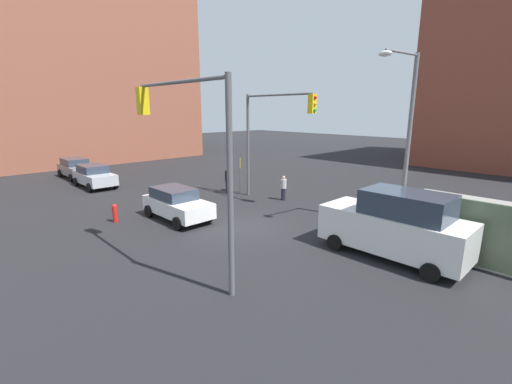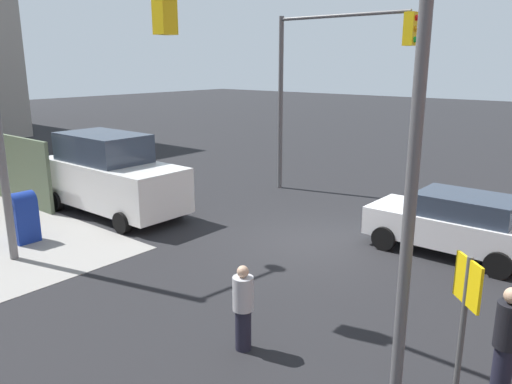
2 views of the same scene
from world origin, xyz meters
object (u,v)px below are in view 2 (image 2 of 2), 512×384
object	(u,v)px
street_lamp_corner	(7,69)
mailbox_blue	(23,215)
pedestrian_waiting	(243,307)
traffic_signal_se_corner	(327,69)
van_white_delivery	(111,175)
sedan_white	(455,223)
pedestrian_crossing	(506,342)
traffic_signal_nw_corner	(293,77)

from	to	relation	value
street_lamp_corner	mailbox_blue	xyz separation A→B (m)	(1.05, -0.43, -3.94)
mailbox_blue	pedestrian_waiting	world-z (taller)	pedestrian_waiting
traffic_signal_se_corner	van_white_delivery	bearing A→B (deg)	56.37
traffic_signal_se_corner	sedan_white	size ratio (longest dim) A/B	1.55
pedestrian_waiting	van_white_delivery	bearing A→B (deg)	66.24
street_lamp_corner	van_white_delivery	size ratio (longest dim) A/B	1.48
pedestrian_crossing	traffic_signal_nw_corner	bearing A→B (deg)	-92.23
mailbox_blue	van_white_delivery	world-z (taller)	van_white_delivery
traffic_signal_nw_corner	street_lamp_corner	size ratio (longest dim) A/B	0.81
traffic_signal_se_corner	mailbox_blue	distance (m)	10.91
street_lamp_corner	sedan_white	bearing A→B (deg)	-139.82
van_white_delivery	pedestrian_crossing	distance (m)	12.63
traffic_signal_nw_corner	traffic_signal_se_corner	world-z (taller)	same
traffic_signal_se_corner	sedan_white	distance (m)	7.43
traffic_signal_se_corner	pedestrian_crossing	distance (m)	12.29
traffic_signal_nw_corner	pedestrian_waiting	distance (m)	3.92
traffic_signal_se_corner	pedestrian_waiting	distance (m)	11.35
street_lamp_corner	pedestrian_crossing	size ratio (longest dim) A/B	4.48
mailbox_blue	traffic_signal_se_corner	bearing A→B (deg)	-111.41
traffic_signal_se_corner	traffic_signal_nw_corner	bearing A→B (deg)	118.72
traffic_signal_se_corner	pedestrian_waiting	size ratio (longest dim) A/B	4.19
street_lamp_corner	mailbox_blue	size ratio (longest dim) A/B	5.59
sedan_white	van_white_delivery	xyz separation A→B (m)	(9.93, 3.48, 0.44)
pedestrian_waiting	traffic_signal_se_corner	bearing A→B (deg)	22.42
traffic_signal_nw_corner	pedestrian_crossing	distance (m)	5.03
traffic_signal_se_corner	mailbox_blue	xyz separation A→B (m)	(3.73, 9.50, -3.86)
street_lamp_corner	van_white_delivery	xyz separation A→B (m)	(1.51, -3.63, -3.42)
street_lamp_corner	pedestrian_crossing	distance (m)	11.70
pedestrian_crossing	pedestrian_waiting	xyz separation A→B (m)	(3.80, 1.40, -0.13)
street_lamp_corner	van_white_delivery	world-z (taller)	street_lamp_corner
street_lamp_corner	pedestrian_waiting	world-z (taller)	street_lamp_corner
mailbox_blue	pedestrian_waiting	size ratio (longest dim) A/B	0.92
pedestrian_crossing	van_white_delivery	bearing A→B (deg)	-113.17
mailbox_blue	pedestrian_waiting	bearing A→B (deg)	178.60
van_white_delivery	pedestrian_waiting	bearing A→B (deg)	158.58
van_white_delivery	mailbox_blue	bearing A→B (deg)	98.28
street_lamp_corner	pedestrian_waiting	xyz separation A→B (m)	(-7.15, -0.23, -3.90)
traffic_signal_nw_corner	pedestrian_waiting	world-z (taller)	traffic_signal_nw_corner
pedestrian_crossing	pedestrian_waiting	distance (m)	4.05
van_white_delivery	pedestrian_crossing	world-z (taller)	van_white_delivery
traffic_signal_nw_corner	pedestrian_waiting	bearing A→B (deg)	56.92
traffic_signal_nw_corner	van_white_delivery	distance (m)	10.08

